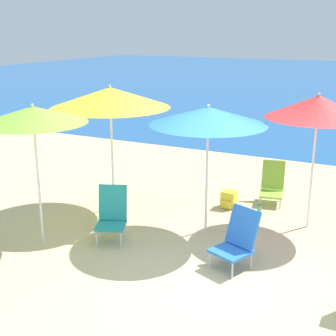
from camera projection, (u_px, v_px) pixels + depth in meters
name	position (u px, v px, depth m)	size (l,w,h in m)	color
ground_plane	(209.00, 269.00, 6.32)	(60.00, 60.00, 0.00)	#D1BA89
beach_umbrella_yellow	(110.00, 97.00, 7.87)	(2.04, 2.04, 2.22)	white
beach_umbrella_red	(318.00, 107.00, 7.12)	(1.61, 1.61, 2.19)	white
beach_umbrella_blue	(208.00, 116.00, 6.97)	(1.79, 1.79, 2.05)	white
beach_umbrella_lime	(33.00, 115.00, 6.61)	(1.55, 1.55, 2.11)	white
beach_chair_blue	(237.00, 239.00, 6.31)	(0.64, 0.69, 0.80)	silver
beach_chair_teal	(112.00, 213.00, 7.09)	(0.58, 0.61, 0.85)	silver
beach_chair_lime	(272.00, 184.00, 8.72)	(0.52, 0.66, 0.75)	silver
backpack_yellow	(229.00, 199.00, 8.47)	(0.25, 0.26, 0.31)	yellow
water_bottle	(259.00, 211.00, 8.12)	(0.08, 0.08, 0.21)	#4CB266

